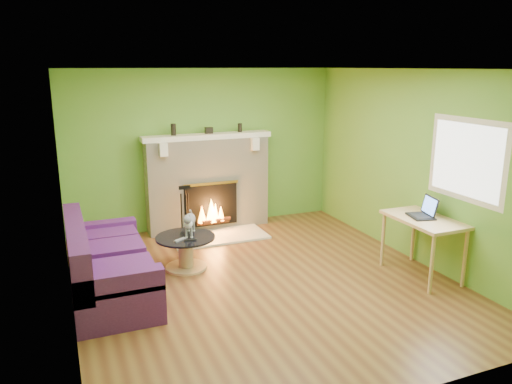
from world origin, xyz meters
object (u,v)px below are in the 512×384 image
sofa (105,266)px  coffee_table (186,250)px  desk (424,225)px  cat (190,223)px

sofa → coffee_table: size_ratio=2.53×
desk → cat: cat is taller
coffee_table → desk: size_ratio=0.75×
coffee_table → desk: bearing=-26.8°
sofa → coffee_table: bearing=20.3°
sofa → coffee_table: sofa is taller
sofa → desk: size_ratio=1.90×
sofa → cat: 1.26m
sofa → cat: bearing=21.2°
coffee_table → desk: (2.74, -1.38, 0.43)m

